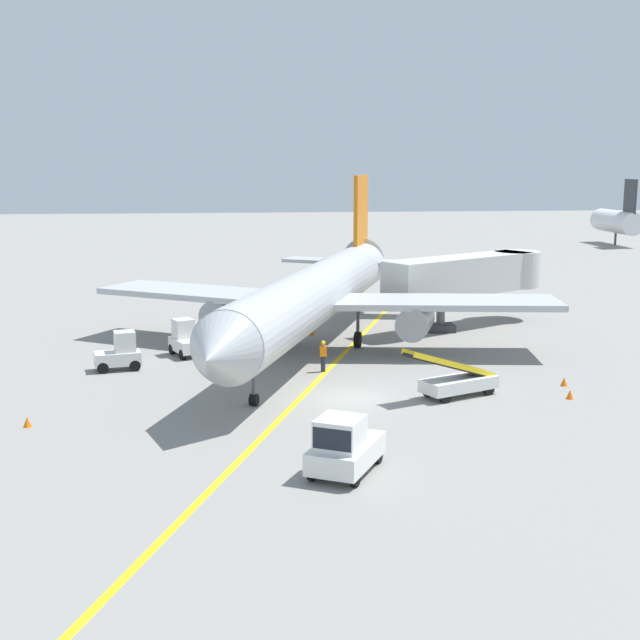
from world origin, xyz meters
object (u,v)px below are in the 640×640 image
Objects in this scene: airliner at (317,294)px; pushback_tug at (344,447)px; safety_cone_nose_right at (564,382)px; ground_crew_marshaller at (323,355)px; safety_cone_wingtip_left at (312,332)px; baggage_tug_near_wing at (185,340)px; belt_loader_forward_hold at (457,380)px; baggage_tug_by_cargo_door at (120,353)px; safety_cone_nose_left at (27,422)px; jet_bridge at (475,275)px; safety_cone_wingtip_right at (570,394)px.

airliner is 20.61m from pushback_tug.
ground_crew_marshaller is at bearing 160.06° from safety_cone_nose_right.
safety_cone_wingtip_left is (0.37, 9.79, -0.69)m from ground_crew_marshaller.
baggage_tug_near_wing is (-6.53, 19.96, -0.07)m from pushback_tug.
safety_cone_nose_right is (19.19, -8.98, -0.71)m from baggage_tug_near_wing.
belt_loader_forward_hold is at bearing 54.97° from pushback_tug.
safety_cone_wingtip_left is at bearing 109.53° from belt_loader_forward_hold.
baggage_tug_by_cargo_door reaches higher than safety_cone_wingtip_left.
safety_cone_nose_left is at bearing -148.55° from ground_crew_marshaller.
baggage_tug_by_cargo_door is 1.54× the size of ground_crew_marshaller.
safety_cone_wingtip_left is (-11.32, 14.03, 0.00)m from safety_cone_nose_right.
safety_cone_wingtip_left is (7.87, 5.05, -0.71)m from baggage_tug_near_wing.
jet_bridge reaches higher than safety_cone_nose_right.
jet_bridge reaches higher than safety_cone_wingtip_right.
safety_cone_nose_left and safety_cone_wingtip_left have the same top height.
baggage_tug_by_cargo_door is 0.52× the size of belt_loader_forward_hold.
pushback_tug reaches higher than ground_crew_marshaller.
baggage_tug_near_wing is 1.04× the size of baggage_tug_by_cargo_door.
baggage_tug_near_wing is (-19.14, -7.01, -2.62)m from jet_bridge.
airliner reaches higher than belt_loader_forward_hold.
safety_cone_wingtip_right is (10.83, -11.81, -3.20)m from airliner.
jet_bridge is at bearing 9.87° from safety_cone_wingtip_left.
ground_crew_marshaller reaches higher than safety_cone_nose_left.
jet_bridge is at bearing 45.28° from ground_crew_marshaller.
pushback_tug is 2.39× the size of ground_crew_marshaller.
safety_cone_nose_left and safety_cone_wingtip_right have the same top height.
belt_loader_forward_hold is at bearing -37.71° from baggage_tug_near_wing.
pushback_tug is 19.49m from baggage_tug_by_cargo_door.
baggage_tug_by_cargo_door is 5.96× the size of safety_cone_wingtip_right.
baggage_tug_near_wing is at bearing 154.91° from safety_cone_nose_right.
safety_cone_nose_left is 1.00× the size of safety_cone_nose_right.
baggage_tug_by_cargo_door is at bearing 74.50° from safety_cone_nose_left.
jet_bridge is 29.88m from pushback_tug.
safety_cone_wingtip_right is at bearing -105.58° from safety_cone_nose_right.
baggage_tug_near_wing is 14.40m from safety_cone_nose_left.
airliner is at bearing 140.53° from safety_cone_nose_right.
airliner reaches higher than baggage_tug_near_wing.
pushback_tug is (-1.17, -20.44, -2.42)m from airliner.
airliner reaches higher than safety_cone_nose_right.
ground_crew_marshaller is at bearing -134.72° from jet_bridge.
baggage_tug_near_wing and baggage_tug_by_cargo_door have the same top height.
ground_crew_marshaller is 3.86× the size of safety_cone_wingtip_left.
pushback_tug is at bearing -115.05° from jet_bridge.
jet_bridge is 27.90× the size of safety_cone_nose_left.
belt_loader_forward_hold is at bearing -70.47° from safety_cone_wingtip_left.
safety_cone_wingtip_right is (18.53, -11.34, -0.71)m from baggage_tug_near_wing.
safety_cone_wingtip_right is (12.00, 8.62, -0.77)m from pushback_tug.
safety_cone_wingtip_left is at bearing 86.94° from pushback_tug.
safety_cone_nose_right is 2.44m from safety_cone_wingtip_right.
pushback_tug is 9.25× the size of safety_cone_nose_right.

